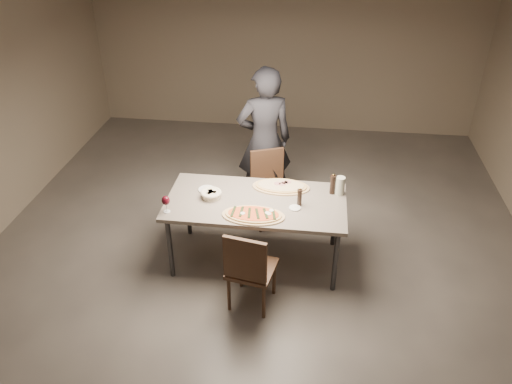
# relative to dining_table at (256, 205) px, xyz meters

# --- Properties ---
(room) EXTENTS (7.00, 7.00, 7.00)m
(room) POSITION_rel_dining_table_xyz_m (0.00, 0.00, 0.71)
(room) COLOR #5B554E
(room) RESTS_ON ground
(dining_table) EXTENTS (1.80, 0.90, 0.75)m
(dining_table) POSITION_rel_dining_table_xyz_m (0.00, 0.00, 0.00)
(dining_table) COLOR slate
(dining_table) RESTS_ON ground
(zucchini_pizza) EXTENTS (0.60, 0.33, 0.05)m
(zucchini_pizza) POSITION_rel_dining_table_xyz_m (0.01, -0.28, 0.07)
(zucchini_pizza) COLOR tan
(zucchini_pizza) RESTS_ON dining_table
(ham_pizza) EXTENTS (0.60, 0.33, 0.04)m
(ham_pizza) POSITION_rel_dining_table_xyz_m (0.23, 0.28, 0.07)
(ham_pizza) COLOR tan
(ham_pizza) RESTS_ON dining_table
(bread_basket) EXTENTS (0.21, 0.21, 0.08)m
(bread_basket) POSITION_rel_dining_table_xyz_m (-0.46, -0.00, 0.10)
(bread_basket) COLOR beige
(bread_basket) RESTS_ON dining_table
(oil_dish) EXTENTS (0.11, 0.11, 0.01)m
(oil_dish) POSITION_rel_dining_table_xyz_m (0.40, -0.10, 0.06)
(oil_dish) COLOR white
(oil_dish) RESTS_ON dining_table
(pepper_mill_left) EXTENTS (0.06, 0.06, 0.23)m
(pepper_mill_left) POSITION_rel_dining_table_xyz_m (0.76, 0.24, 0.17)
(pepper_mill_left) COLOR black
(pepper_mill_left) RESTS_ON dining_table
(pepper_mill_right) EXTENTS (0.05, 0.05, 0.20)m
(pepper_mill_right) POSITION_rel_dining_table_xyz_m (0.43, -0.03, 0.15)
(pepper_mill_right) COLOR black
(pepper_mill_right) RESTS_ON dining_table
(carafe) EXTENTS (0.09, 0.09, 0.20)m
(carafe) POSITION_rel_dining_table_xyz_m (0.83, 0.23, 0.15)
(carafe) COLOR silver
(carafe) RESTS_ON dining_table
(wine_glass) EXTENTS (0.08, 0.08, 0.18)m
(wine_glass) POSITION_rel_dining_table_xyz_m (-0.83, -0.31, 0.18)
(wine_glass) COLOR silver
(wine_glass) RESTS_ON dining_table
(side_plate) EXTENTS (0.17, 0.17, 0.01)m
(side_plate) POSITION_rel_dining_table_xyz_m (-0.53, 0.14, 0.06)
(side_plate) COLOR white
(side_plate) RESTS_ON dining_table
(chair_near) EXTENTS (0.49, 0.49, 0.88)m
(chair_near) POSITION_rel_dining_table_xyz_m (0.03, -0.72, -0.20)
(chair_near) COLOR #3F291A
(chair_near) RESTS_ON ground
(chair_far) EXTENTS (0.54, 0.54, 0.87)m
(chair_far) POSITION_rel_dining_table_xyz_m (0.05, 0.80, -0.20)
(chair_far) COLOR #3F291A
(chair_far) RESTS_ON ground
(diner) EXTENTS (0.75, 0.61, 1.79)m
(diner) POSITION_rel_dining_table_xyz_m (-0.04, 1.07, 0.20)
(diner) COLOR black
(diner) RESTS_ON ground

